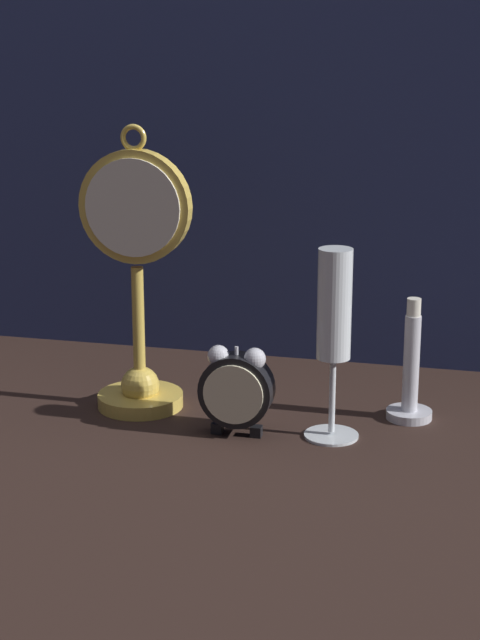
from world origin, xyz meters
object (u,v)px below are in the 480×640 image
brass_candlestick (411,380)px  champagne_flute (334,322)px  alarm_clock_twin_bell (236,387)px  pocket_watch_on_stand (137,289)px

brass_candlestick → champagne_flute: bearing=-135.7°
alarm_clock_twin_bell → brass_candlestick: size_ratio=0.71×
pocket_watch_on_stand → alarm_clock_twin_bell: 0.17m
champagne_flute → pocket_watch_on_stand: bearing=170.5°
pocket_watch_on_stand → champagne_flute: bearing=-9.5°
champagne_flute → alarm_clock_twin_bell: bearing=-168.8°
pocket_watch_on_stand → champagne_flute: (0.23, -0.04, -0.01)m
alarm_clock_twin_bell → champagne_flute: champagne_flute is taller
pocket_watch_on_stand → brass_candlestick: pocket_watch_on_stand is taller
alarm_clock_twin_bell → brass_candlestick: bearing=28.1°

